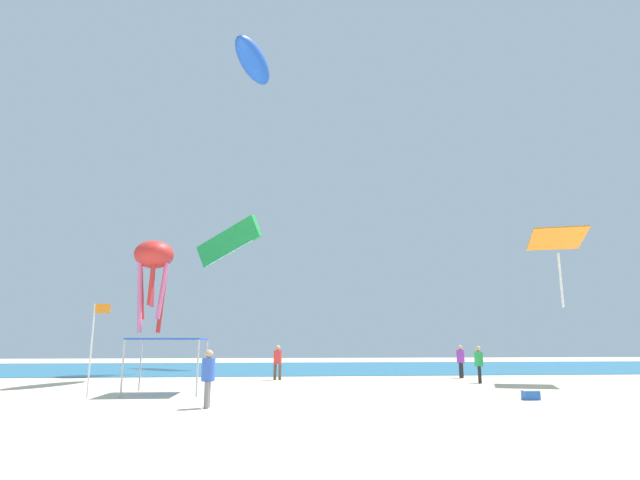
# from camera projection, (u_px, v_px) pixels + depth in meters

# --- Properties ---
(ground) EXTENTS (110.00, 110.00, 0.10)m
(ground) POSITION_uv_depth(u_px,v_px,m) (385.00, 413.00, 15.05)
(ground) COLOR beige
(ocean_strip) EXTENTS (110.00, 22.41, 0.03)m
(ocean_strip) POSITION_uv_depth(u_px,v_px,m) (313.00, 368.00, 41.76)
(ocean_strip) COLOR #1E6B93
(ocean_strip) RESTS_ON ground
(canopy_tent) EXTENTS (2.85, 2.70, 2.20)m
(canopy_tent) POSITION_uv_depth(u_px,v_px,m) (169.00, 341.00, 20.60)
(canopy_tent) COLOR #B2B2B7
(canopy_tent) RESTS_ON ground
(person_near_tent) EXTENTS (0.43, 0.48, 1.80)m
(person_near_tent) POSITION_uv_depth(u_px,v_px,m) (208.00, 374.00, 15.99)
(person_near_tent) COLOR slate
(person_near_tent) RESTS_ON ground
(person_leftmost) EXTENTS (0.45, 0.45, 1.89)m
(person_leftmost) POSITION_uv_depth(u_px,v_px,m) (278.00, 359.00, 28.05)
(person_leftmost) COLOR brown
(person_leftmost) RESTS_ON ground
(person_central) EXTENTS (0.44, 0.47, 1.85)m
(person_central) POSITION_uv_depth(u_px,v_px,m) (479.00, 361.00, 25.74)
(person_central) COLOR black
(person_central) RESTS_ON ground
(person_rightmost) EXTENTS (0.45, 0.45, 1.89)m
(person_rightmost) POSITION_uv_depth(u_px,v_px,m) (461.00, 359.00, 29.54)
(person_rightmost) COLOR black
(person_rightmost) RESTS_ON ground
(banner_flag) EXTENTS (0.61, 0.06, 3.48)m
(banner_flag) POSITION_uv_depth(u_px,v_px,m) (94.00, 340.00, 18.98)
(banner_flag) COLOR silver
(banner_flag) RESTS_ON ground
(cooler_box) EXTENTS (0.57, 0.37, 0.35)m
(cooler_box) POSITION_uv_depth(u_px,v_px,m) (531.00, 395.00, 18.11)
(cooler_box) COLOR blue
(cooler_box) RESTS_ON ground
(kite_inflatable_blue) EXTENTS (3.41, 5.93, 2.25)m
(kite_inflatable_blue) POSITION_uv_depth(u_px,v_px,m) (253.00, 61.00, 34.06)
(kite_inflatable_blue) COLOR blue
(kite_parafoil_green) EXTENTS (5.86, 3.95, 4.08)m
(kite_parafoil_green) POSITION_uv_depth(u_px,v_px,m) (228.00, 242.00, 43.03)
(kite_parafoil_green) COLOR green
(kite_diamond_orange) EXTENTS (3.44, 3.40, 4.09)m
(kite_diamond_orange) POSITION_uv_depth(u_px,v_px,m) (557.00, 242.00, 27.31)
(kite_diamond_orange) COLOR orange
(kite_octopus_red) EXTENTS (3.00, 3.00, 6.15)m
(kite_octopus_red) POSITION_uv_depth(u_px,v_px,m) (154.00, 259.00, 33.94)
(kite_octopus_red) COLOR red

